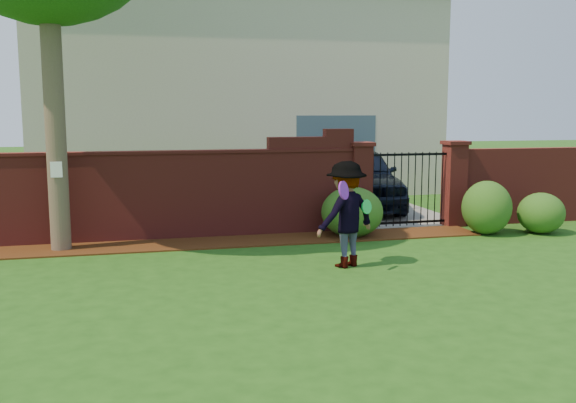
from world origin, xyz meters
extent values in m
cube|color=#1E4A12|center=(0.00, 0.00, -0.01)|extent=(80.00, 80.00, 0.01)
cube|color=#391B0A|center=(-0.95, 3.34, 0.01)|extent=(11.10, 1.08, 0.03)
cube|color=maroon|center=(-2.15, 4.00, 0.85)|extent=(8.70, 0.25, 1.70)
cube|color=maroon|center=(1.30, 4.00, 1.85)|extent=(1.80, 0.25, 0.30)
cube|color=maroon|center=(1.90, 4.00, 2.08)|extent=(0.60, 0.25, 0.16)
cube|color=maroon|center=(-2.15, 4.00, 1.73)|extent=(8.70, 0.31, 0.06)
cube|color=maroon|center=(6.60, 4.00, 0.85)|extent=(4.00, 0.25, 1.70)
cube|color=maroon|center=(2.40, 4.00, 0.90)|extent=(0.42, 0.42, 1.80)
cube|color=maroon|center=(2.40, 4.00, 1.84)|extent=(0.50, 0.50, 0.08)
cube|color=maroon|center=(4.60, 4.00, 0.90)|extent=(0.42, 0.42, 1.80)
cube|color=maroon|center=(4.60, 4.00, 1.84)|extent=(0.50, 0.50, 0.08)
cylinder|color=black|center=(2.69, 4.00, 0.85)|extent=(0.02, 0.02, 1.60)
cylinder|color=black|center=(2.85, 4.00, 0.85)|extent=(0.02, 0.02, 1.60)
cylinder|color=black|center=(3.01, 4.00, 0.85)|extent=(0.02, 0.02, 1.60)
cylinder|color=black|center=(3.18, 4.00, 0.85)|extent=(0.02, 0.02, 1.60)
cylinder|color=black|center=(3.34, 4.00, 0.85)|extent=(0.02, 0.02, 1.60)
cylinder|color=black|center=(3.50, 4.00, 0.85)|extent=(0.02, 0.02, 1.60)
cylinder|color=black|center=(3.66, 4.00, 0.85)|extent=(0.02, 0.02, 1.60)
cylinder|color=black|center=(3.82, 4.00, 0.85)|extent=(0.02, 0.02, 1.60)
cylinder|color=black|center=(3.99, 4.00, 0.85)|extent=(0.02, 0.02, 1.60)
cylinder|color=black|center=(4.15, 4.00, 0.85)|extent=(0.02, 0.02, 1.60)
cylinder|color=black|center=(4.31, 4.00, 0.85)|extent=(0.02, 0.02, 1.60)
cube|color=black|center=(3.50, 4.00, 0.12)|extent=(1.78, 0.03, 0.05)
cube|color=black|center=(3.50, 4.00, 1.60)|extent=(1.78, 0.03, 0.05)
cube|color=slate|center=(3.50, 8.00, 0.01)|extent=(3.20, 8.00, 0.01)
cube|color=beige|center=(1.00, 12.00, 3.00)|extent=(12.00, 6.00, 6.00)
cube|color=#384C5B|center=(3.50, 9.05, 1.20)|extent=(2.40, 0.12, 2.40)
imported|color=black|center=(3.35, 6.77, 0.82)|extent=(2.61, 5.02, 1.63)
cylinder|color=brown|center=(-3.60, 3.40, 3.50)|extent=(0.36, 0.36, 7.00)
cube|color=white|center=(-3.60, 3.21, 1.50)|extent=(0.20, 0.01, 0.28)
ellipsoid|color=#1C4F17|center=(1.98, 3.31, 0.51)|extent=(1.25, 1.25, 1.02)
ellipsoid|color=#1C4F17|center=(4.78, 2.93, 0.56)|extent=(1.01, 1.01, 1.11)
ellipsoid|color=#1C4F17|center=(5.93, 2.75, 0.43)|extent=(0.96, 0.96, 0.85)
imported|color=gray|center=(1.07, 0.97, 0.87)|extent=(1.28, 1.03, 1.73)
cylinder|color=purple|center=(0.85, 0.53, 1.32)|extent=(0.27, 0.27, 0.29)
cylinder|color=#1CD352|center=(1.40, 0.99, 0.98)|extent=(0.23, 0.17, 0.24)
camera|label=1|loc=(-2.31, -8.71, 2.53)|focal=39.84mm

